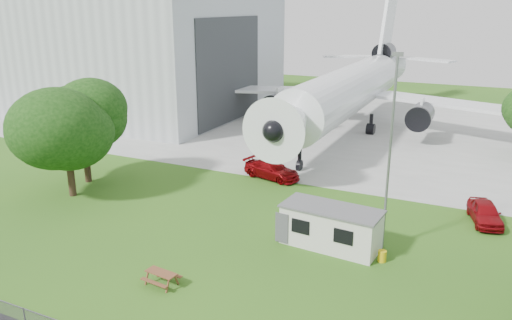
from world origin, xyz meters
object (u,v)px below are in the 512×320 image
at_px(hangar, 113,42).
at_px(picnic_west, 162,284).
at_px(airliner, 352,87).
at_px(site_cabin, 331,227).

distance_m(hangar, picnic_west, 54.28).
bearing_deg(hangar, picnic_west, -47.39).
xyz_separation_m(hangar, picnic_west, (36.19, -39.34, -9.41)).
height_order(hangar, airliner, hangar).
relative_size(hangar, site_cabin, 6.27).
xyz_separation_m(hangar, site_cabin, (43.14, -30.98, -8.09)).
bearing_deg(hangar, site_cabin, -35.69).
distance_m(hangar, site_cabin, 53.73).
relative_size(airliner, site_cabin, 6.96).
bearing_deg(picnic_west, airliner, 96.80).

